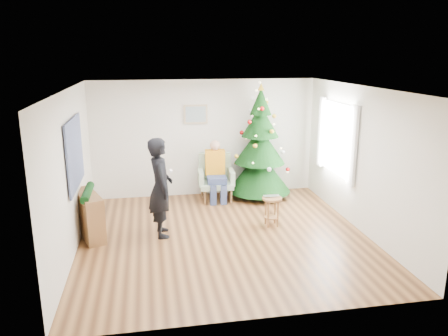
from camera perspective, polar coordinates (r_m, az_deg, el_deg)
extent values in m
plane|color=brown|center=(7.83, 0.05, -8.96)|extent=(5.00, 5.00, 0.00)
plane|color=white|center=(7.19, 0.06, 10.38)|extent=(5.00, 5.00, 0.00)
plane|color=silver|center=(9.81, -2.53, 3.90)|extent=(5.00, 0.00, 5.00)
plane|color=silver|center=(5.08, 5.08, -6.70)|extent=(5.00, 0.00, 5.00)
plane|color=silver|center=(7.40, -19.38, -0.58)|extent=(0.00, 5.00, 5.00)
plane|color=silver|center=(8.21, 17.51, 1.05)|extent=(0.00, 5.00, 5.00)
cube|color=white|center=(9.03, 14.55, 3.77)|extent=(0.04, 1.30, 1.40)
cube|color=white|center=(8.35, 16.47, 2.77)|extent=(0.05, 0.25, 1.50)
cube|color=white|center=(9.69, 12.56, 4.63)|extent=(0.05, 0.25, 1.50)
cylinder|color=#3F2816|center=(9.94, 4.58, -2.76)|extent=(0.11, 0.11, 0.32)
cone|color=black|center=(9.82, 4.63, -0.37)|extent=(1.40, 1.40, 0.91)
cone|color=black|center=(9.68, 4.71, 3.02)|extent=(1.12, 1.12, 0.81)
cone|color=black|center=(9.58, 4.77, 6.17)|extent=(0.82, 0.82, 0.70)
cone|color=black|center=(9.53, 4.83, 8.73)|extent=(0.47, 0.47, 0.59)
cone|color=gold|center=(9.50, 4.87, 10.53)|extent=(0.15, 0.15, 0.15)
cylinder|color=brown|center=(8.17, 6.30, -3.98)|extent=(0.37, 0.37, 0.04)
cylinder|color=brown|center=(8.30, 6.23, -6.39)|extent=(0.28, 0.28, 0.02)
imported|color=silver|center=(8.16, 6.31, -3.76)|extent=(0.31, 0.20, 0.02)
cube|color=#95AE8C|center=(9.58, -1.04, -2.11)|extent=(0.75, 0.70, 0.12)
cube|color=#95AE8C|center=(9.78, -1.21, 0.31)|extent=(0.72, 0.17, 0.60)
cube|color=#95AE8C|center=(9.51, -3.05, -1.25)|extent=(0.14, 0.56, 0.30)
cube|color=#95AE8C|center=(9.57, 0.96, -1.13)|extent=(0.14, 0.56, 0.30)
cube|color=navy|center=(9.47, -0.96, -1.50)|extent=(0.43, 0.45, 0.14)
cube|color=orange|center=(9.59, -1.18, 0.76)|extent=(0.44, 0.25, 0.55)
sphere|color=tan|center=(9.49, -1.18, 2.96)|extent=(0.22, 0.22, 0.22)
imported|color=black|center=(7.69, -8.29, -2.54)|extent=(0.47, 0.68, 1.77)
cube|color=white|center=(7.58, -6.94, -0.41)|extent=(0.05, 0.13, 0.04)
cube|color=brown|center=(8.04, -17.17, -5.92)|extent=(0.63, 1.04, 0.80)
cylinder|color=black|center=(7.91, -17.40, -3.07)|extent=(0.14, 0.90, 0.14)
cube|color=black|center=(7.62, -18.91, 1.84)|extent=(0.03, 1.50, 1.15)
cube|color=tan|center=(9.67, -3.73, 7.03)|extent=(0.52, 0.03, 0.42)
cube|color=gray|center=(9.64, -3.71, 7.01)|extent=(0.44, 0.02, 0.34)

